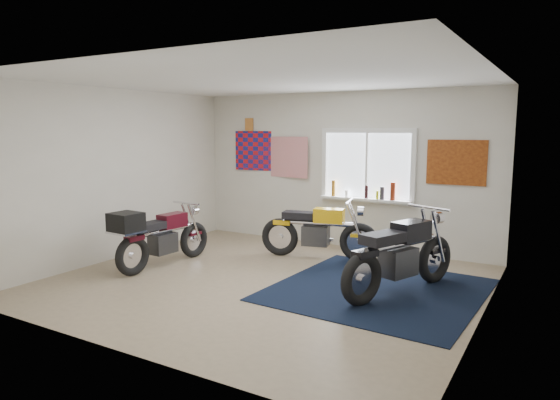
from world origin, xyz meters
The scene contains 10 objects.
ground centered at (0.00, 0.00, 0.00)m, with size 5.50×5.50×0.00m, color #9E896B.
room_shell centered at (0.00, 0.00, 1.64)m, with size 5.50×5.50×5.50m.
navy_rug centered at (1.44, 0.45, 0.01)m, with size 2.50×2.60×0.01m, color black.
window_assembly centered at (0.50, 2.47, 1.37)m, with size 1.66×0.17×1.26m.
oil_bottles centered at (0.61, 2.40, 1.02)m, with size 1.14×0.09×0.30m.
flag_display centered at (-1.90, 2.48, 2.15)m, with size 1.60×0.10×1.17m.
triumph_poster centered at (1.95, 2.48, 1.55)m, with size 0.90×0.03×0.70m, color #A54C14.
yellow_triumph centered at (0.07, 1.50, 0.43)m, with size 1.90×0.66×0.97m.
black_chrome_bike centered at (1.71, 0.47, 0.47)m, with size 0.94×1.99×1.07m.
maroon_tourer centered at (-1.76, -0.21, 0.48)m, with size 0.56×1.82×0.93m.
Camera 1 is at (3.49, -5.56, 2.06)m, focal length 32.00 mm.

